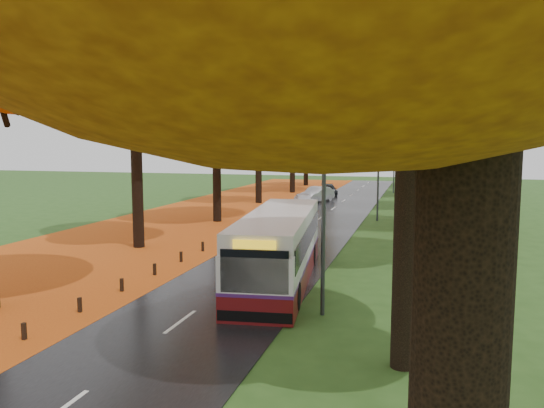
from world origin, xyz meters
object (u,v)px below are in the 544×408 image
at_px(streetlamp_near, 316,173).
at_px(car_dark, 329,190).
at_px(car_white, 304,201).
at_px(car_silver, 317,194).
at_px(streetlamp_far, 392,151).
at_px(streetlamp_mid, 375,156).
at_px(bus, 279,246).

height_order(streetlamp_near, car_dark, streetlamp_near).
height_order(car_white, car_silver, car_silver).
bearing_deg(car_white, streetlamp_far, 52.10).
bearing_deg(car_silver, streetlamp_mid, -39.40).
bearing_deg(streetlamp_near, car_silver, 100.97).
bearing_deg(car_white, streetlamp_mid, -55.04).
height_order(bus, car_dark, bus).
xyz_separation_m(car_white, car_silver, (0.00, 5.69, 0.04)).
xyz_separation_m(streetlamp_mid, car_white, (-6.30, 4.78, -3.98)).
height_order(streetlamp_mid, streetlamp_far, same).
bearing_deg(car_white, car_silver, 72.19).
height_order(car_white, car_dark, car_white).
distance_m(streetlamp_mid, car_white, 8.86).
height_order(bus, car_silver, bus).
bearing_deg(streetlamp_far, streetlamp_near, -90.00).
bearing_deg(streetlamp_near, car_dark, 99.08).
bearing_deg(car_silver, streetlamp_near, -59.43).
height_order(streetlamp_mid, car_dark, streetlamp_mid).
distance_m(streetlamp_far, car_white, 18.76).
distance_m(car_silver, car_dark, 6.94).
distance_m(bus, car_white, 23.57).
bearing_deg(streetlamp_mid, streetlamp_near, -90.00).
height_order(streetlamp_mid, bus, streetlamp_mid).
height_order(streetlamp_mid, car_white, streetlamp_mid).
distance_m(streetlamp_far, car_silver, 13.71).
bearing_deg(car_dark, streetlamp_far, 19.71).
bearing_deg(streetlamp_far, car_dark, -143.92).
height_order(streetlamp_near, bus, streetlamp_near).
bearing_deg(bus, streetlamp_mid, 76.20).
distance_m(streetlamp_mid, car_dark, 18.97).
relative_size(streetlamp_far, bus, 0.73).
bearing_deg(streetlamp_near, streetlamp_far, 90.00).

